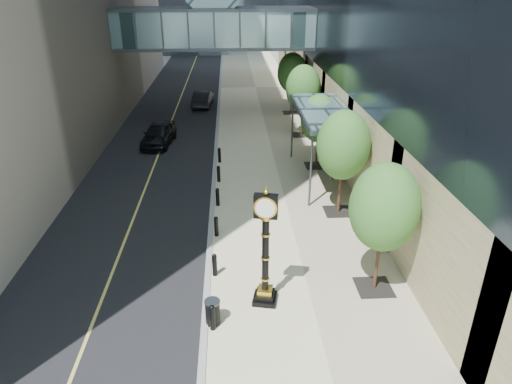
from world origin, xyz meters
TOP-DOWN VIEW (x-y plane):
  - ground at (0.00, 0.00)m, footprint 320.00×320.00m
  - road at (-7.00, 40.00)m, footprint 8.00×180.00m
  - sidewalk at (1.00, 40.00)m, footprint 8.00×180.00m
  - curb at (-3.00, 40.00)m, footprint 0.25×180.00m
  - skywalk at (-3.00, 28.00)m, footprint 17.00×4.20m
  - entrance_canopy at (3.48, 14.00)m, footprint 3.00×8.00m
  - bollard_row at (-2.70, 9.00)m, footprint 0.20×16.20m
  - street_trees at (3.60, 16.06)m, footprint 2.65×28.58m
  - street_clock at (-0.77, 2.43)m, footprint 1.04×1.04m
  - trash_bin at (-2.70, 1.32)m, footprint 0.52×0.52m
  - pedestrian at (4.20, 13.63)m, footprint 0.71×0.47m
  - car_near at (-7.20, 21.03)m, footprint 2.47×4.91m
  - car_far at (-4.49, 32.05)m, footprint 1.96×4.57m

SIDE VIEW (x-z plane):
  - ground at x=0.00m, z-range 0.00..0.00m
  - road at x=-7.00m, z-range 0.00..0.02m
  - sidewalk at x=1.00m, z-range 0.00..0.06m
  - curb at x=-3.00m, z-range 0.00..0.07m
  - bollard_row at x=-2.70m, z-range 0.06..0.96m
  - trash_bin at x=-2.70m, z-range 0.06..0.96m
  - car_far at x=-4.49m, z-range 0.02..1.49m
  - car_near at x=-7.20m, z-range 0.02..1.63m
  - pedestrian at x=4.20m, z-range 0.06..2.00m
  - street_clock at x=-0.77m, z-range -0.25..4.41m
  - street_trees at x=3.60m, z-range 0.89..6.33m
  - entrance_canopy at x=3.48m, z-range 2.00..6.38m
  - skywalk at x=-3.00m, z-range 4.81..10.61m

